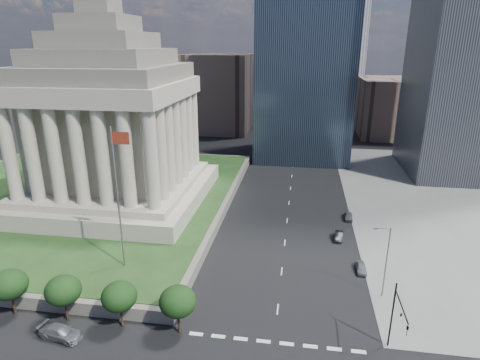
% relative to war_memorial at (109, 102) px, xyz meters
% --- Properties ---
extents(ground, '(500.00, 500.00, 0.00)m').
position_rel_war_memorial_xyz_m(ground, '(34.00, 52.00, -21.40)').
color(ground, black).
rests_on(ground, ground).
extents(plaza_terrace, '(66.00, 70.00, 1.80)m').
position_rel_war_memorial_xyz_m(plaza_terrace, '(-11.00, 2.00, -20.50)').
color(plaza_terrace, '#625F54').
rests_on(plaza_terrace, ground).
extents(plaza_lawn, '(64.00, 68.00, 0.10)m').
position_rel_war_memorial_xyz_m(plaza_lawn, '(-11.00, 2.00, -19.55)').
color(plaza_lawn, '#1E3716').
rests_on(plaza_lawn, plaza_terrace).
extents(war_memorial, '(34.00, 34.00, 39.00)m').
position_rel_war_memorial_xyz_m(war_memorial, '(0.00, 0.00, 0.00)').
color(war_memorial, '#AAA38E').
rests_on(war_memorial, plaza_lawn).
extents(flagpole, '(2.52, 0.24, 20.00)m').
position_rel_war_memorial_xyz_m(flagpole, '(12.17, -24.00, -8.29)').
color(flagpole, slate).
rests_on(flagpole, plaza_lawn).
extents(midrise_glass, '(26.00, 26.00, 60.00)m').
position_rel_war_memorial_xyz_m(midrise_glass, '(36.00, 47.00, 8.60)').
color(midrise_glass, black).
rests_on(midrise_glass, ground).
extents(building_filler_ne, '(20.00, 30.00, 20.00)m').
position_rel_war_memorial_xyz_m(building_filler_ne, '(66.00, 82.00, -11.40)').
color(building_filler_ne, brown).
rests_on(building_filler_ne, ground).
extents(building_filler_nw, '(24.00, 30.00, 28.00)m').
position_rel_war_memorial_xyz_m(building_filler_nw, '(4.00, 82.00, -7.40)').
color(building_filler_nw, brown).
rests_on(building_filler_nw, ground).
extents(traffic_signal_ne, '(0.30, 5.74, 8.00)m').
position_rel_war_memorial_xyz_m(traffic_signal_ne, '(46.50, -34.30, -16.15)').
color(traffic_signal_ne, black).
rests_on(traffic_signal_ne, ground).
extents(street_lamp_north, '(2.13, 0.22, 10.00)m').
position_rel_war_memorial_xyz_m(street_lamp_north, '(47.33, -23.00, -15.74)').
color(street_lamp_north, slate).
rests_on(street_lamp_north, ground).
extents(suv_grey, '(2.87, 5.41, 1.49)m').
position_rel_war_memorial_xyz_m(suv_grey, '(10.00, -37.00, -20.65)').
color(suv_grey, '#5C5E64').
rests_on(suv_grey, ground).
extents(parked_sedan_near, '(1.45, 3.59, 1.22)m').
position_rel_war_memorial_xyz_m(parked_sedan_near, '(45.50, -17.20, -20.79)').
color(parked_sedan_near, gray).
rests_on(parked_sedan_near, ground).
extents(parked_sedan_mid, '(1.74, 3.82, 1.21)m').
position_rel_war_memorial_xyz_m(parked_sedan_mid, '(43.00, -7.34, -20.79)').
color(parked_sedan_mid, black).
rests_on(parked_sedan_mid, ground).
extents(parked_sedan_far, '(1.67, 3.68, 1.23)m').
position_rel_war_memorial_xyz_m(parked_sedan_far, '(45.50, 1.41, -20.79)').
color(parked_sedan_far, '#525659').
rests_on(parked_sedan_far, ground).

